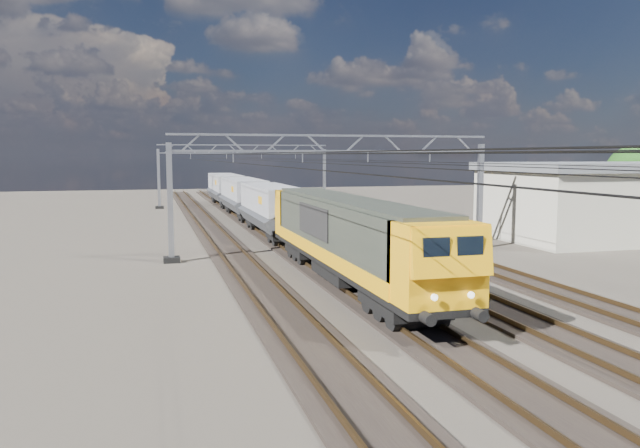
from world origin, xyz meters
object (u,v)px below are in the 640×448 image
object	(u,v)px
hopper_wagon_third	(225,187)
hopper_wagon_lead	(272,206)
locomotive	(347,235)
catenary_gantry_far	(244,173)
hopper_wagon_mid	(243,194)
tree_far	(637,174)
industrial_shed	(622,200)
catenary_gantry_mid	(336,189)

from	to	relation	value
hopper_wagon_third	hopper_wagon_lead	bearing A→B (deg)	-90.00
locomotive	catenary_gantry_far	bearing A→B (deg)	87.42
hopper_wagon_mid	tree_far	size ratio (longest dim) A/B	1.93
hopper_wagon_mid	industrial_shed	size ratio (longest dim) A/B	0.70
hopper_wagon_lead	tree_far	world-z (taller)	tree_far
hopper_wagon_third	locomotive	bearing A→B (deg)	-90.00
hopper_wagon_third	catenary_gantry_far	bearing A→B (deg)	-39.50
locomotive	hopper_wagon_third	size ratio (longest dim) A/B	1.62
industrial_shed	tree_far	world-z (taller)	tree_far
industrial_shed	tree_far	xyz separation A→B (m)	(8.32, 7.79, 1.56)
hopper_wagon_third	catenary_gantry_mid	bearing A→B (deg)	-86.96
hopper_wagon_lead	tree_far	bearing A→B (deg)	0.96
catenary_gantry_far	hopper_wagon_third	distance (m)	3.09
catenary_gantry_far	industrial_shed	bearing A→B (deg)	-57.09
catenary_gantry_far	tree_far	size ratio (longest dim) A/B	2.95
catenary_gantry_mid	hopper_wagon_lead	size ratio (longest dim) A/B	1.53
tree_far	locomotive	bearing A→B (deg)	-150.57
catenary_gantry_mid	hopper_wagon_lead	xyz separation A→B (m)	(-2.00, 9.25, -1.67)
catenary_gantry_mid	tree_far	size ratio (longest dim) A/B	2.95
hopper_wagon_third	industrial_shed	bearing A→B (deg)	-56.05
hopper_wagon_lead	hopper_wagon_third	distance (m)	28.40
catenary_gantry_mid	hopper_wagon_third	bearing A→B (deg)	93.04
industrial_shed	catenary_gantry_mid	bearing A→B (deg)	-174.81
tree_far	catenary_gantry_mid	bearing A→B (deg)	-162.11
catenary_gantry_far	hopper_wagon_mid	world-z (taller)	catenary_gantry_far
catenary_gantry_mid	catenary_gantry_far	distance (m)	36.00
industrial_shed	locomotive	bearing A→B (deg)	-156.48
catenary_gantry_far	catenary_gantry_mid	bearing A→B (deg)	-90.00
catenary_gantry_far	industrial_shed	size ratio (longest dim) A/B	1.07
catenary_gantry_mid	hopper_wagon_third	xyz separation A→B (m)	(-2.00, 37.65, -1.67)
catenary_gantry_far	industrial_shed	world-z (taller)	catenary_gantry_far
catenary_gantry_mid	industrial_shed	distance (m)	22.12
hopper_wagon_third	industrial_shed	size ratio (longest dim) A/B	0.70
locomotive	hopper_wagon_mid	size ratio (longest dim) A/B	1.62
hopper_wagon_mid	catenary_gantry_far	bearing A→B (deg)	80.94
hopper_wagon_third	hopper_wagon_mid	bearing A→B (deg)	-90.00
hopper_wagon_mid	tree_far	world-z (taller)	tree_far
tree_far	hopper_wagon_lead	bearing A→B (deg)	-179.04
hopper_wagon_lead	hopper_wagon_mid	distance (m)	14.20
hopper_wagon_third	industrial_shed	world-z (taller)	industrial_shed
catenary_gantry_mid	catenary_gantry_far	bearing A→B (deg)	90.00
catenary_gantry_mid	industrial_shed	bearing A→B (deg)	5.19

